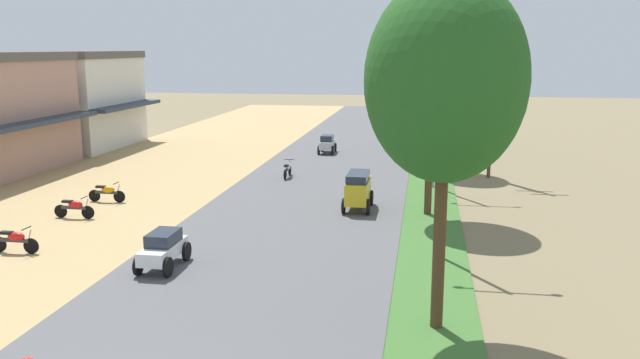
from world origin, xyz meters
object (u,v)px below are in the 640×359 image
median_tree_second (433,57)px  streetlamp_far (432,73)px  median_tree_third (435,46)px  parked_motorbike_second (75,207)px  utility_pole_near (493,92)px  car_van_yellow (358,189)px  median_tree_nearest (446,81)px  car_hatchback_silver (327,143)px  parked_motorbike_nearest (15,239)px  parked_motorbike_third (107,192)px  car_sedan_white (163,248)px  streetlamp_near (440,138)px  median_tree_fourth (430,55)px  motorbike_ahead_second (288,169)px  streetlamp_mid (436,97)px  utility_pole_far (475,83)px

median_tree_second → streetlamp_far: median_tree_second is taller
median_tree_third → parked_motorbike_second: bearing=-135.9°
utility_pole_near → car_van_yellow: 11.41m
median_tree_nearest → car_hatchback_silver: (-6.97, 27.10, -5.61)m
parked_motorbike_nearest → median_tree_second: (14.28, 7.83, 6.19)m
parked_motorbike_third → streetlamp_far: bearing=64.7°
median_tree_nearest → utility_pole_near: size_ratio=0.96×
car_sedan_white → median_tree_nearest: bearing=-19.8°
median_tree_nearest → streetlamp_far: bearing=89.9°
parked_motorbike_nearest → median_tree_third: bearing=52.9°
streetlamp_far → median_tree_nearest: bearing=-90.1°
median_tree_second → streetlamp_near: bearing=-87.3°
median_tree_fourth → parked_motorbike_second: bearing=-122.4°
motorbike_ahead_second → streetlamp_far: bearing=72.2°
car_sedan_white → car_hatchback_silver: 24.02m
parked_motorbike_nearest → car_sedan_white: 5.79m
median_tree_fourth → car_van_yellow: bearing=-98.7°
median_tree_third → utility_pole_near: 4.70m
median_tree_third → streetlamp_far: (0.06, 20.20, -2.37)m
parked_motorbike_third → car_hatchback_silver: (8.00, 15.66, 0.19)m
median_tree_fourth → utility_pole_near: bearing=-73.0°
median_tree_third → median_tree_fourth: (-0.25, 8.69, -0.65)m
parked_motorbike_second → parked_motorbike_third: bearing=90.9°
median_tree_third → motorbike_ahead_second: size_ratio=5.16×
streetlamp_near → utility_pole_near: utility_pole_near is taller
streetlamp_mid → parked_motorbike_nearest: bearing=-137.1°
parked_motorbike_second → motorbike_ahead_second: 12.20m
streetlamp_far → parked_motorbike_nearest: bearing=-110.3°
streetlamp_near → motorbike_ahead_second: bearing=122.5°
car_van_yellow → car_hatchback_silver: car_van_yellow is taller
median_tree_second → utility_pole_near: bearing=69.3°
car_hatchback_silver → median_tree_second: bearing=-66.4°
parked_motorbike_nearest → median_tree_fourth: size_ratio=0.21×
parked_motorbike_nearest → median_tree_second: 17.42m
median_tree_second → median_tree_fourth: median_tree_second is taller
median_tree_second → streetlamp_near: median_tree_second is taller
car_hatchback_silver → car_van_yellow: bearing=-76.4°
utility_pole_near → utility_pole_far: utility_pole_far is taller
streetlamp_near → motorbike_ahead_second: 15.19m
median_tree_second → streetlamp_near: 6.21m
parked_motorbike_nearest → motorbike_ahead_second: bearing=65.7°
car_sedan_white → car_van_yellow: (5.46, 8.72, 0.28)m
parked_motorbike_third → median_tree_second: size_ratio=0.21×
median_tree_second → motorbike_ahead_second: bearing=138.4°
parked_motorbike_third → car_sedan_white: size_ratio=0.80×
parked_motorbike_third → streetlamp_near: (15.02, -5.46, 3.62)m
median_tree_third → utility_pole_near: (3.16, -2.43, -2.49)m
parked_motorbike_nearest → median_tree_second: size_ratio=0.21×
streetlamp_mid → car_sedan_white: streetlamp_mid is taller
median_tree_second → utility_pole_far: (2.49, 9.97, -1.55)m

